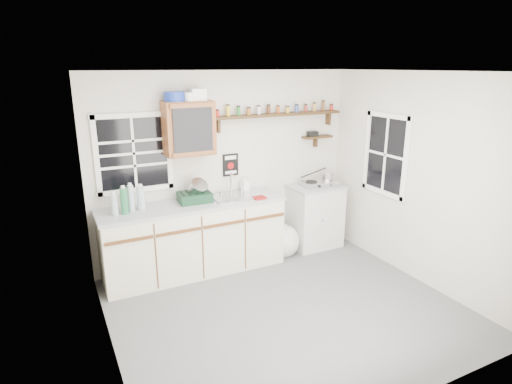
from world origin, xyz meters
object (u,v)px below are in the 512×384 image
Objects in this scene: right_cabinet at (314,215)px; spice_shelf at (277,114)px; upper_cabinet at (189,128)px; main_cabinet at (195,238)px; hotplate at (319,183)px; dish_rack at (196,194)px.

spice_shelf is (-0.54, 0.19, 1.47)m from right_cabinet.
spice_shelf is at bearing 3.14° from upper_cabinet.
spice_shelf reaches higher than main_cabinet.
upper_cabinet is (0.03, 0.14, 1.36)m from main_cabinet.
hotplate is (1.88, 0.01, 0.48)m from main_cabinet.
main_cabinet is 1.95m from hotplate.
main_cabinet is at bearing -103.68° from upper_cabinet.
main_cabinet is 1.97m from spice_shelf.
main_cabinet is at bearing -170.67° from spice_shelf.
hotplate is (0.59, -0.21, -0.98)m from spice_shelf.
right_cabinet is 2.26m from upper_cabinet.
dish_rack reaches higher than main_cabinet.
hotplate is (0.05, -0.02, 0.49)m from right_cabinet.
upper_cabinet is at bearing -176.86° from spice_shelf.
right_cabinet is 0.49m from hotplate.
hotplate is at bearing -4.28° from upper_cabinet.
upper_cabinet is at bearing 105.08° from dish_rack.
right_cabinet is 1.58m from spice_shelf.
upper_cabinet is 1.57× the size of dish_rack.
spice_shelf is at bearing 160.81° from right_cabinet.
upper_cabinet reaches higher than right_cabinet.
dish_rack reaches higher than hotplate.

